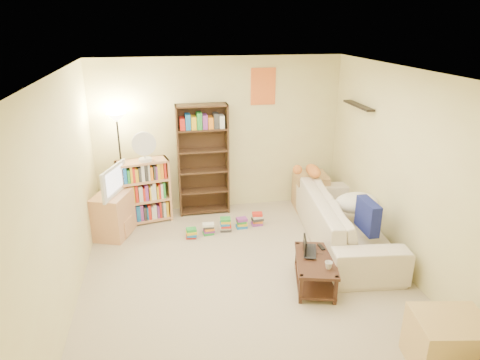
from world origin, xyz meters
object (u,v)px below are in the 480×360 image
Objects in this scene: sofa at (345,221)px; desk_fan at (144,147)px; tall_bookshelf at (203,157)px; tv_stand at (113,215)px; coffee_table at (315,269)px; end_cabinet at (447,343)px; floor_lamp at (118,136)px; mug at (329,265)px; television at (109,180)px; short_bookshelf at (144,191)px; side_table at (310,191)px; tabby_cat at (310,171)px; laptop at (314,252)px.

sofa is 5.38× the size of desk_fan.
tv_stand is at bearing -158.29° from tall_bookshelf.
coffee_table is 1.63m from end_cabinet.
tv_stand is 1.17m from floor_lamp.
tv_stand reaches higher than mug.
sofa is at bearing -23.76° from floor_lamp.
coffee_table is at bearing 106.55° from mug.
television is 1.60× the size of desk_fan.
tv_stand is (-2.48, 1.79, 0.10)m from coffee_table.
television reaches higher than short_bookshelf.
sofa is 3.90× the size of end_cabinet.
mug is 0.20× the size of desk_fan.
end_cabinet is (3.22, -3.24, -0.60)m from television.
side_table is (0.64, 2.41, -0.11)m from mug.
desk_fan is at bearing 147.11° from coffee_table.
tall_bookshelf is (-1.08, 2.35, 0.73)m from coffee_table.
tabby_cat reaches higher than tv_stand.
mug is 0.09× the size of short_bookshelf.
sofa is 2.72× the size of coffee_table.
floor_lamp is at bearing 171.70° from tabby_cat.
tabby_cat reaches higher than laptop.
tabby_cat is 3.37m from end_cabinet.
sofa reaches higher than end_cabinet.
desk_fan is at bearing -166.41° from tall_bookshelf.
mug is at bearing -46.22° from floor_lamp.
television is at bearing 81.55° from sofa.
end_cabinet is (2.70, -3.59, -0.98)m from desk_fan.
laptop is 0.64× the size of tv_stand.
short_bookshelf is at bearing -19.57° from floor_lamp.
tabby_cat is 5.99× the size of mug.
television is at bearing -178.48° from tabby_cat.
sofa is 26.84× the size of mug.
tabby_cat is 3.05m from television.
end_cabinet is (3.08, -3.75, -1.11)m from floor_lamp.
mug is 0.13× the size of television.
end_cabinet is (0.73, -1.46, 0.04)m from coffee_table.
tabby_cat is 1.87m from laptop.
coffee_table is 3.08m from desk_fan.
coffee_table is (-0.77, -0.92, -0.12)m from sofa.
tall_bookshelf reaches higher than short_bookshelf.
tv_stand is at bearing -105.27° from floor_lamp.
mug is 3.62m from floor_lamp.
tall_bookshelf is at bearing -1.64° from short_bookshelf.
tall_bookshelf reaches higher than sofa.
television is at bearing -158.29° from tall_bookshelf.
side_table is (1.78, -0.16, -0.65)m from tall_bookshelf.
mug is (0.07, -0.22, 0.18)m from coffee_table.
coffee_table is 2.99m from short_bookshelf.
end_cabinet is at bearing -174.39° from sofa.
sofa is 2.45× the size of short_bookshelf.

